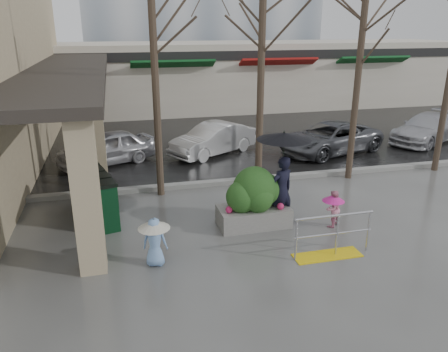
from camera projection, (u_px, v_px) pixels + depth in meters
name	position (u px, v px, depth m)	size (l,w,h in m)	color
ground	(257.00, 239.00, 10.87)	(120.00, 120.00, 0.00)	#51514F
street_asphalt	(161.00, 99.00, 31.03)	(120.00, 36.00, 0.01)	black
curb	(220.00, 182.00, 14.51)	(120.00, 0.30, 0.15)	gray
canopy_slab	(66.00, 66.00, 15.91)	(2.80, 18.00, 0.25)	#2D2823
pillar_front	(86.00, 195.00, 8.95)	(0.55, 0.55, 3.50)	tan
pillar_back	(95.00, 126.00, 14.90)	(0.55, 0.55, 3.50)	tan
storefront_row	(199.00, 76.00, 27.13)	(34.00, 6.74, 4.00)	beige
handrail	(331.00, 241.00, 9.96)	(1.90, 0.50, 1.03)	yellow
tree_west	(152.00, 23.00, 12.04)	(3.20, 3.20, 6.80)	#382B21
tree_midwest	(263.00, 18.00, 12.72)	(3.20, 3.20, 7.00)	#382B21
tree_mideast	(363.00, 31.00, 13.60)	(3.20, 3.20, 6.50)	#382B21
woman	(282.00, 170.00, 11.25)	(1.41, 1.41, 2.53)	black
child_pink	(333.00, 206.00, 11.36)	(0.59, 0.58, 0.99)	pink
child_blue	(155.00, 237.00, 9.48)	(0.71, 0.71, 1.12)	#7AA3DA
planter	(254.00, 198.00, 11.36)	(1.87, 1.10, 1.63)	slate
news_boxes	(98.00, 195.00, 11.88)	(1.10, 2.41, 1.31)	#0C371B
car_a	(106.00, 148.00, 16.47)	(1.49, 3.70, 1.26)	silver
car_b	(213.00, 139.00, 17.74)	(1.33, 3.82, 1.26)	silver
car_c	(330.00, 138.00, 17.94)	(2.09, 4.53, 1.26)	#56585D
car_d	(427.00, 128.00, 19.60)	(1.77, 4.34, 1.26)	#BBBBC0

